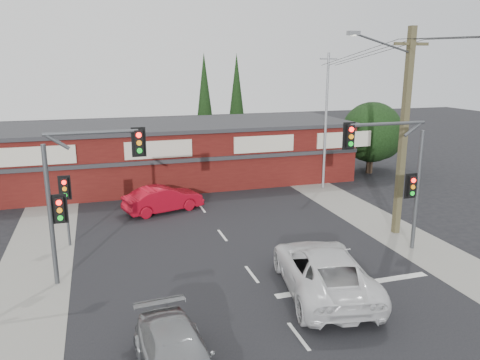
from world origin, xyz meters
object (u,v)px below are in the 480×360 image
object	(u,v)px
utility_pole	(402,127)
red_sedan	(163,199)
silver_suv	(177,358)
white_suv	(323,270)
shop_building	(166,152)

from	to	relation	value
utility_pole	red_sedan	bearing A→B (deg)	146.76
silver_suv	utility_pole	world-z (taller)	utility_pole
white_suv	silver_suv	distance (m)	6.98
white_suv	shop_building	distance (m)	18.89
silver_suv	utility_pole	size ratio (longest dim) A/B	0.46
silver_suv	red_sedan	world-z (taller)	red_sedan
red_sedan	white_suv	bearing A→B (deg)	-176.28
red_sedan	utility_pole	distance (m)	13.50
silver_suv	shop_building	bearing A→B (deg)	78.17
shop_building	utility_pole	world-z (taller)	utility_pole
silver_suv	red_sedan	distance (m)	15.08
white_suv	silver_suv	xyz separation A→B (m)	(-6.07, -3.44, -0.20)
red_sedan	utility_pole	size ratio (longest dim) A/B	0.45
silver_suv	shop_building	distance (m)	22.28
white_suv	silver_suv	size ratio (longest dim) A/B	1.36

